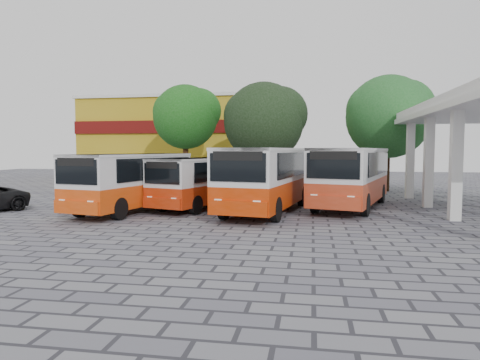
% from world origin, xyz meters
% --- Properties ---
extents(ground, '(90.00, 90.00, 0.00)m').
position_xyz_m(ground, '(0.00, 0.00, 0.00)').
color(ground, '#555460').
rests_on(ground, ground).
extents(shophouse_block, '(20.40, 10.40, 8.30)m').
position_xyz_m(shophouse_block, '(-11.00, 25.99, 4.16)').
color(shophouse_block, '#A98914').
rests_on(shophouse_block, ground).
extents(bus_far_left, '(3.87, 8.20, 2.83)m').
position_xyz_m(bus_far_left, '(-6.93, 2.24, 1.64)').
color(bus_far_left, '#C63B07').
rests_on(bus_far_left, ground).
extents(bus_centre_left, '(4.30, 7.70, 2.61)m').
position_xyz_m(bus_centre_left, '(-3.77, 4.15, 1.51)').
color(bus_centre_left, '#B12606').
rests_on(bus_centre_left, ground).
extents(bus_centre_right, '(4.03, 8.98, 3.11)m').
position_xyz_m(bus_centre_right, '(-0.34, 3.01, 1.80)').
color(bus_centre_right, '#B12800').
rests_on(bus_centre_right, ground).
extents(bus_far_right, '(4.85, 9.13, 3.11)m').
position_xyz_m(bus_far_right, '(3.86, 5.33, 1.80)').
color(bus_far_right, '#B03416').
rests_on(bus_far_right, ground).
extents(tree_left, '(5.29, 5.04, 8.13)m').
position_xyz_m(tree_left, '(-7.99, 14.98, 5.77)').
color(tree_left, '#432612').
rests_on(tree_left, ground).
extents(tree_middle, '(6.07, 5.78, 7.94)m').
position_xyz_m(tree_middle, '(-1.64, 13.50, 5.24)').
color(tree_middle, '#3E2A14').
rests_on(tree_middle, ground).
extents(tree_right, '(6.34, 6.04, 8.45)m').
position_xyz_m(tree_right, '(7.29, 15.06, 5.63)').
color(tree_right, black).
rests_on(tree_right, ground).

